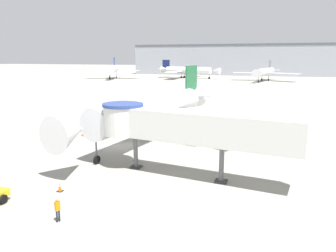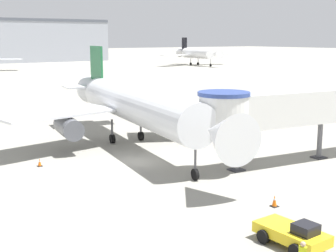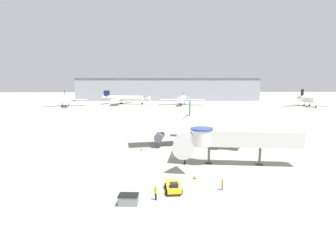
{
  "view_description": "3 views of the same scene",
  "coord_description": "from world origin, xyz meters",
  "px_view_note": "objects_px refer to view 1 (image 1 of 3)",
  "views": [
    {
      "loc": [
        18.41,
        -36.05,
        11.0
      ],
      "look_at": [
        6.46,
        0.0,
        2.98
      ],
      "focal_mm": 35.0,
      "sensor_mm": 36.0,
      "label": 1
    },
    {
      "loc": [
        -19.82,
        -34.16,
        10.61
      ],
      "look_at": [
        1.75,
        -2.48,
        3.35
      ],
      "focal_mm": 50.0,
      "sensor_mm": 36.0,
      "label": 2
    },
    {
      "loc": [
        -3.85,
        -52.31,
        14.27
      ],
      "look_at": [
        -1.67,
        1.25,
        5.6
      ],
      "focal_mm": 28.0,
      "sensor_mm": 36.0,
      "label": 3
    }
  ],
  "objects_px": {
    "traffic_cone_near_nose": "(60,187)",
    "traffic_cone_port_wing": "(83,134)",
    "background_jet_blue_tail": "(112,70)",
    "traffic_cone_starboard_wing": "(226,142)",
    "background_jet_navy_tail": "(187,70)",
    "background_jet_gray_tail": "(265,72)",
    "main_airplane": "(155,109)",
    "jet_bridge": "(180,126)",
    "ground_crew_marshaller": "(58,208)"
  },
  "relations": [
    {
      "from": "traffic_cone_near_nose",
      "to": "traffic_cone_port_wing",
      "type": "height_order",
      "value": "traffic_cone_near_nose"
    },
    {
      "from": "background_jet_blue_tail",
      "to": "traffic_cone_near_nose",
      "type": "bearing_deg",
      "value": -84.45
    },
    {
      "from": "traffic_cone_near_nose",
      "to": "traffic_cone_starboard_wing",
      "type": "bearing_deg",
      "value": 59.84
    },
    {
      "from": "background_jet_navy_tail",
      "to": "background_jet_gray_tail",
      "type": "relative_size",
      "value": 1.15
    },
    {
      "from": "main_airplane",
      "to": "traffic_cone_near_nose",
      "type": "relative_size",
      "value": 44.26
    },
    {
      "from": "traffic_cone_starboard_wing",
      "to": "background_jet_blue_tail",
      "type": "relative_size",
      "value": 0.03
    },
    {
      "from": "jet_bridge",
      "to": "background_jet_navy_tail",
      "type": "height_order",
      "value": "background_jet_navy_tail"
    },
    {
      "from": "traffic_cone_starboard_wing",
      "to": "jet_bridge",
      "type": "bearing_deg",
      "value": -102.3
    },
    {
      "from": "ground_crew_marshaller",
      "to": "background_jet_blue_tail",
      "type": "height_order",
      "value": "background_jet_blue_tail"
    },
    {
      "from": "traffic_cone_near_nose",
      "to": "background_jet_gray_tail",
      "type": "height_order",
      "value": "background_jet_gray_tail"
    },
    {
      "from": "jet_bridge",
      "to": "background_jet_navy_tail",
      "type": "bearing_deg",
      "value": 112.41
    },
    {
      "from": "background_jet_navy_tail",
      "to": "background_jet_blue_tail",
      "type": "relative_size",
      "value": 1.35
    },
    {
      "from": "traffic_cone_port_wing",
      "to": "background_jet_gray_tail",
      "type": "relative_size",
      "value": 0.02
    },
    {
      "from": "traffic_cone_near_nose",
      "to": "main_airplane",
      "type": "bearing_deg",
      "value": 86.63
    },
    {
      "from": "ground_crew_marshaller",
      "to": "background_jet_blue_tail",
      "type": "distance_m",
      "value": 150.6
    },
    {
      "from": "main_airplane",
      "to": "traffic_cone_port_wing",
      "type": "relative_size",
      "value": 49.1
    },
    {
      "from": "traffic_cone_starboard_wing",
      "to": "ground_crew_marshaller",
      "type": "relative_size",
      "value": 0.45
    },
    {
      "from": "background_jet_blue_tail",
      "to": "traffic_cone_starboard_wing",
      "type": "bearing_deg",
      "value": -76.64
    },
    {
      "from": "main_airplane",
      "to": "jet_bridge",
      "type": "bearing_deg",
      "value": -51.5
    },
    {
      "from": "traffic_cone_starboard_wing",
      "to": "background_jet_gray_tail",
      "type": "height_order",
      "value": "background_jet_gray_tail"
    },
    {
      "from": "traffic_cone_port_wing",
      "to": "background_jet_blue_tail",
      "type": "xyz_separation_m",
      "value": [
        -54.57,
        112.76,
        4.41
      ]
    },
    {
      "from": "jet_bridge",
      "to": "ground_crew_marshaller",
      "type": "bearing_deg",
      "value": -107.55
    },
    {
      "from": "traffic_cone_near_nose",
      "to": "background_jet_navy_tail",
      "type": "relative_size",
      "value": 0.02
    },
    {
      "from": "traffic_cone_starboard_wing",
      "to": "background_jet_blue_tail",
      "type": "bearing_deg",
      "value": 123.84
    },
    {
      "from": "traffic_cone_near_nose",
      "to": "traffic_cone_starboard_wing",
      "type": "height_order",
      "value": "traffic_cone_starboard_wing"
    },
    {
      "from": "background_jet_gray_tail",
      "to": "main_airplane",
      "type": "bearing_deg",
      "value": -83.98
    },
    {
      "from": "background_jet_blue_tail",
      "to": "background_jet_gray_tail",
      "type": "bearing_deg",
      "value": -14.56
    },
    {
      "from": "traffic_cone_port_wing",
      "to": "main_airplane",
      "type": "bearing_deg",
      "value": 10.29
    },
    {
      "from": "background_jet_blue_tail",
      "to": "jet_bridge",
      "type": "bearing_deg",
      "value": -80.22
    },
    {
      "from": "main_airplane",
      "to": "jet_bridge",
      "type": "relative_size",
      "value": 1.75
    },
    {
      "from": "main_airplane",
      "to": "ground_crew_marshaller",
      "type": "relative_size",
      "value": 19.47
    },
    {
      "from": "jet_bridge",
      "to": "traffic_cone_starboard_wing",
      "type": "distance_m",
      "value": 13.16
    },
    {
      "from": "traffic_cone_starboard_wing",
      "to": "background_jet_navy_tail",
      "type": "height_order",
      "value": "background_jet_navy_tail"
    },
    {
      "from": "traffic_cone_starboard_wing",
      "to": "background_jet_gray_tail",
      "type": "distance_m",
      "value": 119.31
    },
    {
      "from": "traffic_cone_port_wing",
      "to": "background_jet_blue_tail",
      "type": "height_order",
      "value": "background_jet_blue_tail"
    },
    {
      "from": "jet_bridge",
      "to": "background_jet_gray_tail",
      "type": "distance_m",
      "value": 131.38
    },
    {
      "from": "jet_bridge",
      "to": "ground_crew_marshaller",
      "type": "relative_size",
      "value": 11.15
    },
    {
      "from": "jet_bridge",
      "to": "traffic_cone_starboard_wing",
      "type": "bearing_deg",
      "value": 85.22
    },
    {
      "from": "background_jet_gray_tail",
      "to": "traffic_cone_starboard_wing",
      "type": "bearing_deg",
      "value": -79.22
    },
    {
      "from": "traffic_cone_starboard_wing",
      "to": "ground_crew_marshaller",
      "type": "distance_m",
      "value": 24.71
    },
    {
      "from": "traffic_cone_port_wing",
      "to": "background_jet_blue_tail",
      "type": "distance_m",
      "value": 125.35
    },
    {
      "from": "ground_crew_marshaller",
      "to": "background_jet_gray_tail",
      "type": "bearing_deg",
      "value": 18.12
    },
    {
      "from": "ground_crew_marshaller",
      "to": "traffic_cone_port_wing",
      "type": "bearing_deg",
      "value": 50.24
    },
    {
      "from": "main_airplane",
      "to": "traffic_cone_near_nose",
      "type": "bearing_deg",
      "value": -84.49
    },
    {
      "from": "jet_bridge",
      "to": "traffic_cone_port_wing",
      "type": "distance_m",
      "value": 21.12
    },
    {
      "from": "main_airplane",
      "to": "background_jet_navy_tail",
      "type": "xyz_separation_m",
      "value": [
        -30.16,
        127.93,
        0.12
      ]
    },
    {
      "from": "background_jet_gray_tail",
      "to": "background_jet_navy_tail",
      "type": "bearing_deg",
      "value": 177.6
    },
    {
      "from": "ground_crew_marshaller",
      "to": "jet_bridge",
      "type": "bearing_deg",
      "value": -3.83
    },
    {
      "from": "background_jet_blue_tail",
      "to": "background_jet_navy_tail",
      "type": "bearing_deg",
      "value": 5.66
    },
    {
      "from": "background_jet_navy_tail",
      "to": "background_jet_gray_tail",
      "type": "distance_m",
      "value": 41.0
    }
  ]
}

